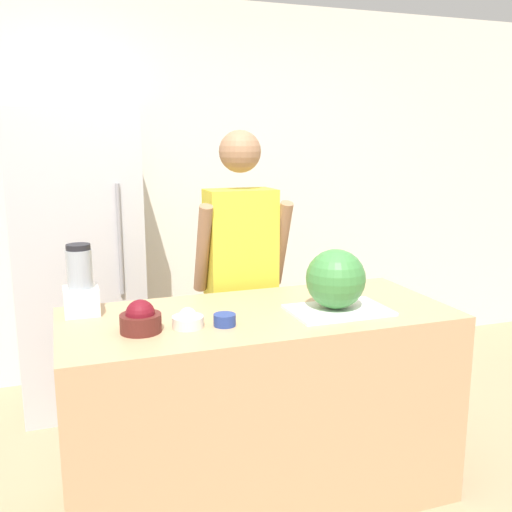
{
  "coord_description": "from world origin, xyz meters",
  "views": [
    {
      "loc": [
        -0.82,
        -1.93,
        1.66
      ],
      "look_at": [
        0.0,
        0.42,
        1.15
      ],
      "focal_mm": 40.0,
      "sensor_mm": 36.0,
      "label": 1
    }
  ],
  "objects": [
    {
      "name": "person",
      "position": [
        0.1,
        0.95,
        0.89
      ],
      "size": [
        0.51,
        0.27,
        1.71
      ],
      "color": "gray",
      "rests_on": "ground_plane"
    },
    {
      "name": "watermelon",
      "position": [
        0.33,
        0.29,
        1.05
      ],
      "size": [
        0.27,
        0.27,
        0.27
      ],
      "color": "#3D7F3D",
      "rests_on": "cutting_board"
    },
    {
      "name": "bowl_cherries",
      "position": [
        -0.54,
        0.29,
        0.95
      ],
      "size": [
        0.17,
        0.17,
        0.13
      ],
      "color": "#511E19",
      "rests_on": "counter_island"
    },
    {
      "name": "cutting_board",
      "position": [
        0.34,
        0.27,
        0.91
      ],
      "size": [
        0.44,
        0.29,
        0.01
      ],
      "color": "white",
      "rests_on": "counter_island"
    },
    {
      "name": "bowl_small_blue",
      "position": [
        -0.2,
        0.25,
        0.92
      ],
      "size": [
        0.09,
        0.09,
        0.05
      ],
      "color": "navy",
      "rests_on": "counter_island"
    },
    {
      "name": "blender",
      "position": [
        -0.75,
        0.62,
        1.03
      ],
      "size": [
        0.15,
        0.15,
        0.31
      ],
      "color": "silver",
      "rests_on": "counter_island"
    },
    {
      "name": "counter_island",
      "position": [
        0.0,
        0.38,
        0.45
      ],
      "size": [
        1.74,
        0.76,
        0.9
      ],
      "color": "tan",
      "rests_on": "ground_plane"
    },
    {
      "name": "refrigerator",
      "position": [
        -0.72,
        1.71,
        0.91
      ],
      "size": [
        0.73,
        0.7,
        1.83
      ],
      "color": "#B7B7BC",
      "rests_on": "ground_plane"
    },
    {
      "name": "wall_back",
      "position": [
        0.0,
        2.09,
        1.3
      ],
      "size": [
        8.0,
        0.06,
        2.6
      ],
      "color": "silver",
      "rests_on": "ground_plane"
    },
    {
      "name": "bowl_cream",
      "position": [
        -0.35,
        0.28,
        0.93
      ],
      "size": [
        0.13,
        0.13,
        0.08
      ],
      "color": "beige",
      "rests_on": "counter_island"
    }
  ]
}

